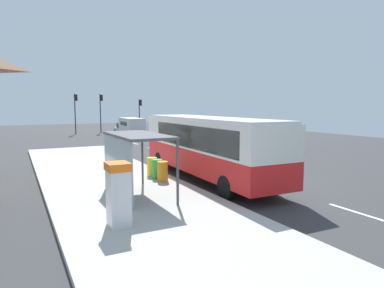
{
  "coord_description": "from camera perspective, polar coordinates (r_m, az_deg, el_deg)",
  "views": [
    {
      "loc": [
        -10.41,
        -13.69,
        3.8
      ],
      "look_at": [
        -1.0,
        4.18,
        1.5
      ],
      "focal_mm": 31.66,
      "sensor_mm": 36.0,
      "label": 1
    }
  ],
  "objects": [
    {
      "name": "lane_stripe_seg_0",
      "position": [
        13.68,
        25.77,
        -10.26
      ],
      "size": [
        0.16,
        2.2,
        0.01
      ],
      "primitive_type": "cube",
      "color": "silver",
      "rests_on": "ground"
    },
    {
      "name": "recycling_bin_orange",
      "position": [
        16.38,
        -4.96,
        -4.6
      ],
      "size": [
        0.52,
        0.52,
        0.95
      ],
      "primitive_type": "cylinder",
      "color": "orange",
      "rests_on": "sidewalk_platform"
    },
    {
      "name": "ticket_machine",
      "position": [
        10.47,
        -12.28,
        -8.21
      ],
      "size": [
        0.66,
        0.76,
        1.94
      ],
      "color": "silver",
      "rests_on": "sidewalk_platform"
    },
    {
      "name": "recycling_bin_yellow",
      "position": [
        17.66,
        -6.73,
        -3.81
      ],
      "size": [
        0.52,
        0.52,
        0.95
      ],
      "primitive_type": "cylinder",
      "color": "yellow",
      "rests_on": "sidewalk_platform"
    },
    {
      "name": "lane_stripe_seg_1",
      "position": [
        17.0,
        12.04,
        -6.54
      ],
      "size": [
        0.16,
        2.2,
        0.01
      ],
      "primitive_type": "cube",
      "color": "silver",
      "rests_on": "ground"
    },
    {
      "name": "ground_plane",
      "position": [
        29.83,
        -7.11,
        -0.91
      ],
      "size": [
        56.0,
        92.0,
        0.04
      ],
      "primitive_type": "cube",
      "color": "#38383A"
    },
    {
      "name": "lane_stripe_seg_4",
      "position": [
        29.91,
        -6.66,
        -0.83
      ],
      "size": [
        0.16,
        2.2,
        0.01
      ],
      "primitive_type": "cube",
      "color": "silver",
      "rests_on": "ground"
    },
    {
      "name": "traffic_light_near_side",
      "position": [
        48.73,
        -8.76,
        5.64
      ],
      "size": [
        0.49,
        0.28,
        4.7
      ],
      "color": "#2D2D2D",
      "rests_on": "ground"
    },
    {
      "name": "traffic_light_median",
      "position": [
        48.86,
        -15.09,
        5.98
      ],
      "size": [
        0.49,
        0.28,
        5.36
      ],
      "color": "#2D2D2D",
      "rests_on": "ground"
    },
    {
      "name": "traffic_light_far_side",
      "position": [
        47.42,
        -19.02,
        5.81
      ],
      "size": [
        0.49,
        0.28,
        5.33
      ],
      "color": "#2D2D2D",
      "rests_on": "ground"
    },
    {
      "name": "bus_shelter",
      "position": [
        13.54,
        -10.37,
        -0.84
      ],
      "size": [
        1.8,
        4.0,
        2.5
      ],
      "color": "#4C4C51",
      "rests_on": "sidewalk_platform"
    },
    {
      "name": "bus",
      "position": [
        17.36,
        2.51,
        0.01
      ],
      "size": [
        2.84,
        11.08,
        3.21
      ],
      "color": "red",
      "rests_on": "ground"
    },
    {
      "name": "lane_stripe_seg_6",
      "position": [
        39.35,
        -11.93,
        0.82
      ],
      "size": [
        0.16,
        2.2,
        0.01
      ],
      "primitive_type": "cube",
      "color": "silver",
      "rests_on": "ground"
    },
    {
      "name": "white_van",
      "position": [
        41.65,
        -10.12,
        3.01
      ],
      "size": [
        2.25,
        5.29,
        2.3
      ],
      "color": "silver",
      "rests_on": "ground"
    },
    {
      "name": "lane_stripe_seg_7",
      "position": [
        44.16,
        -13.71,
        1.38
      ],
      "size": [
        0.16,
        2.2,
        0.01
      ],
      "primitive_type": "cube",
      "color": "silver",
      "rests_on": "ground"
    },
    {
      "name": "sedan_near",
      "position": [
        44.94,
        -11.3,
        2.53
      ],
      "size": [
        1.93,
        4.44,
        1.52
      ],
      "color": "#B7B7BC",
      "rests_on": "ground"
    },
    {
      "name": "lane_stripe_seg_5",
      "position": [
        34.59,
        -9.65,
        0.11
      ],
      "size": [
        0.16,
        2.2,
        0.01
      ],
      "primitive_type": "cube",
      "color": "silver",
      "rests_on": "ground"
    },
    {
      "name": "lane_stripe_seg_3",
      "position": [
        25.35,
        -2.58,
        -2.12
      ],
      "size": [
        0.16,
        2.2,
        0.01
      ],
      "primitive_type": "cube",
      "color": "silver",
      "rests_on": "ground"
    },
    {
      "name": "recycling_bin_green",
      "position": [
        17.02,
        -5.88,
        -4.19
      ],
      "size": [
        0.52,
        0.52,
        0.95
      ],
      "primitive_type": "cylinder",
      "color": "green",
      "rests_on": "sidewalk_platform"
    },
    {
      "name": "sidewalk_platform",
      "position": [
        16.61,
        -13.17,
        -6.58
      ],
      "size": [
        6.2,
        30.0,
        0.18
      ],
      "primitive_type": "cube",
      "color": "beige",
      "rests_on": "ground"
    },
    {
      "name": "lane_stripe_seg_2",
      "position": [
        21.0,
        3.26,
        -3.92
      ],
      "size": [
        0.16,
        2.2,
        0.01
      ],
      "primitive_type": "cube",
      "color": "silver",
      "rests_on": "ground"
    }
  ]
}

